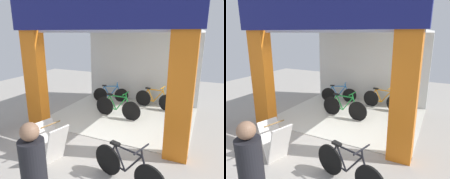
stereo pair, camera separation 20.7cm
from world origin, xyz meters
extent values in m
plane|color=#9E9991|center=(0.00, 0.00, 0.00)|extent=(17.05, 17.05, 0.00)
cube|color=beige|center=(0.00, 1.81, 0.01)|extent=(4.52, 3.63, 0.02)
cube|color=silver|center=(0.00, 3.63, 1.40)|extent=(4.52, 0.12, 2.81)
cube|color=orange|center=(-2.00, 0.00, 1.40)|extent=(0.52, 0.36, 2.81)
cube|color=orange|center=(2.00, 0.00, 1.40)|extent=(0.52, 0.36, 2.81)
cube|color=navy|center=(0.00, -0.15, 3.23)|extent=(4.72, 0.20, 0.85)
cube|color=silver|center=(0.00, 1.81, 2.78)|extent=(4.52, 3.63, 0.06)
cylinder|color=black|center=(-0.60, 1.61, 0.32)|extent=(0.64, 0.09, 0.64)
cylinder|color=black|center=(0.38, 1.53, 0.32)|extent=(0.64, 0.09, 0.64)
cylinder|color=#198C33|center=(-0.37, 1.60, 0.30)|extent=(0.43, 0.07, 0.08)
cylinder|color=#198C33|center=(-0.28, 1.59, 0.50)|extent=(0.28, 0.06, 0.48)
cylinder|color=#198C33|center=(0.02, 1.56, 0.51)|extent=(0.39, 0.07, 0.50)
cylinder|color=#198C33|center=(-0.10, 1.57, 0.74)|extent=(0.62, 0.08, 0.05)
cylinder|color=#198C33|center=(-0.50, 1.61, 0.53)|extent=(0.21, 0.05, 0.43)
cylinder|color=#198C33|center=(0.28, 1.54, 0.54)|extent=(0.19, 0.05, 0.44)
cylinder|color=#198C33|center=(0.20, 1.55, 0.82)|extent=(0.06, 0.04, 0.13)
cylinder|color=#198C33|center=(0.19, 1.55, 0.88)|extent=(0.07, 0.45, 0.03)
cube|color=black|center=(-0.41, 1.60, 0.77)|extent=(0.20, 0.11, 0.05)
cylinder|color=black|center=(-1.44, 2.85, 0.28)|extent=(0.55, 0.22, 0.56)
cylinder|color=black|center=(-0.61, 3.14, 0.28)|extent=(0.55, 0.22, 0.56)
cylinder|color=blue|center=(-1.24, 2.92, 0.26)|extent=(0.37, 0.15, 0.07)
cylinder|color=blue|center=(-1.17, 2.95, 0.44)|extent=(0.24, 0.11, 0.42)
cylinder|color=blue|center=(-0.91, 3.03, 0.45)|extent=(0.34, 0.14, 0.44)
cylinder|color=blue|center=(-1.02, 3.00, 0.66)|extent=(0.52, 0.21, 0.04)
cylinder|color=blue|center=(-1.35, 2.88, 0.47)|extent=(0.19, 0.09, 0.38)
cylinder|color=blue|center=(-0.70, 3.11, 0.47)|extent=(0.17, 0.08, 0.39)
cylinder|color=blue|center=(-0.77, 3.08, 0.72)|extent=(0.06, 0.04, 0.12)
cylinder|color=blue|center=(-0.78, 3.08, 0.78)|extent=(0.15, 0.38, 0.03)
cube|color=black|center=(-1.27, 2.91, 0.67)|extent=(0.19, 0.14, 0.04)
cylinder|color=black|center=(0.33, 3.05, 0.31)|extent=(0.61, 0.15, 0.62)
cylinder|color=black|center=(1.27, 2.87, 0.31)|extent=(0.61, 0.15, 0.62)
cylinder|color=orange|center=(0.55, 3.01, 0.29)|extent=(0.41, 0.11, 0.08)
cylinder|color=orange|center=(0.63, 2.99, 0.49)|extent=(0.27, 0.08, 0.46)
cylinder|color=orange|center=(0.92, 2.94, 0.49)|extent=(0.38, 0.10, 0.48)
cylinder|color=orange|center=(0.81, 2.96, 0.72)|extent=(0.59, 0.14, 0.05)
cylinder|color=orange|center=(0.43, 3.03, 0.51)|extent=(0.21, 0.07, 0.41)
cylinder|color=orange|center=(1.17, 2.89, 0.52)|extent=(0.19, 0.07, 0.43)
cylinder|color=orange|center=(1.09, 2.91, 0.79)|extent=(0.06, 0.04, 0.13)
cylinder|color=orange|center=(1.08, 2.91, 0.85)|extent=(0.11, 0.43, 0.03)
cube|color=black|center=(0.52, 3.01, 0.74)|extent=(0.20, 0.13, 0.05)
cylinder|color=black|center=(0.86, -1.14, 0.31)|extent=(0.61, 0.22, 0.63)
cylinder|color=black|center=(1.07, -1.21, 0.29)|extent=(0.41, 0.15, 0.08)
cylinder|color=black|center=(1.16, -1.23, 0.49)|extent=(0.27, 0.11, 0.47)
cylinder|color=black|center=(1.44, -1.32, 0.50)|extent=(0.38, 0.14, 0.49)
cylinder|color=black|center=(1.33, -1.28, 0.73)|extent=(0.59, 0.20, 0.05)
cylinder|color=black|center=(0.96, -1.17, 0.52)|extent=(0.21, 0.09, 0.42)
cylinder|color=black|center=(1.69, -1.39, 0.52)|extent=(0.19, 0.09, 0.43)
cylinder|color=black|center=(1.61, -1.36, 0.80)|extent=(0.06, 0.05, 0.13)
cylinder|color=black|center=(1.60, -1.36, 0.86)|extent=(0.15, 0.43, 0.03)
cube|color=black|center=(1.04, -1.20, 0.75)|extent=(0.21, 0.14, 0.05)
cube|color=silver|center=(-0.56, -1.23, 0.44)|extent=(0.44, 0.54, 0.89)
cube|color=silver|center=(-0.27, -1.31, 0.44)|extent=(0.44, 0.54, 0.89)
cylinder|color=olive|center=(-0.41, -1.27, 0.88)|extent=(0.15, 0.47, 0.03)
cylinder|color=black|center=(0.62, -2.75, 1.18)|extent=(0.34, 0.34, 0.63)
sphere|color=#8C664C|center=(0.62, -2.75, 1.61)|extent=(0.23, 0.23, 0.23)
camera|label=1|loc=(2.45, -4.37, 2.74)|focal=33.34mm
camera|label=2|loc=(2.64, -4.28, 2.74)|focal=33.34mm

